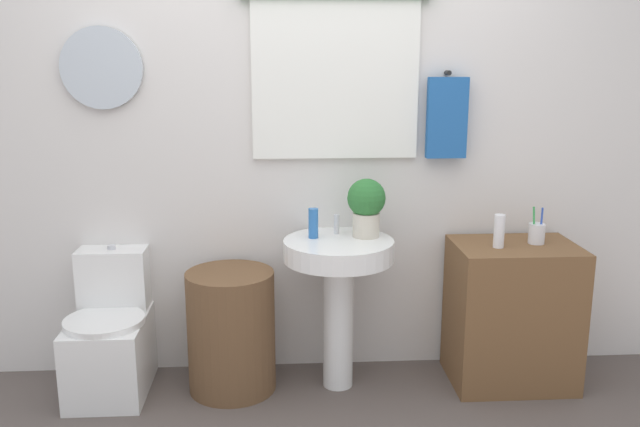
% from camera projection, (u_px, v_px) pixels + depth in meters
% --- Properties ---
extents(back_wall, '(4.40, 0.18, 2.60)m').
position_uv_depth(back_wall, '(301.00, 121.00, 3.39)').
color(back_wall, silver).
rests_on(back_wall, ground_plane).
extents(toilet, '(0.38, 0.51, 0.71)m').
position_uv_depth(toilet, '(111.00, 338.00, 3.31)').
color(toilet, white).
rests_on(toilet, ground_plane).
extents(laundry_hamper, '(0.43, 0.43, 0.61)m').
position_uv_depth(laundry_hamper, '(231.00, 331.00, 3.31)').
color(laundry_hamper, brown).
rests_on(laundry_hamper, ground_plane).
extents(pedestal_sink, '(0.54, 0.54, 0.76)m').
position_uv_depth(pedestal_sink, '(338.00, 275.00, 3.27)').
color(pedestal_sink, white).
rests_on(pedestal_sink, ground_plane).
extents(faucet, '(0.03, 0.03, 0.10)m').
position_uv_depth(faucet, '(337.00, 224.00, 3.34)').
color(faucet, silver).
rests_on(faucet, pedestal_sink).
extents(wooden_cabinet, '(0.60, 0.44, 0.72)m').
position_uv_depth(wooden_cabinet, '(512.00, 314.00, 3.38)').
color(wooden_cabinet, brown).
rests_on(wooden_cabinet, ground_plane).
extents(soap_bottle, '(0.05, 0.05, 0.15)m').
position_uv_depth(soap_bottle, '(313.00, 223.00, 3.26)').
color(soap_bottle, '#2D6BB7').
rests_on(soap_bottle, pedestal_sink).
extents(potted_plant, '(0.19, 0.19, 0.29)m').
position_uv_depth(potted_plant, '(366.00, 204.00, 3.26)').
color(potted_plant, beige).
rests_on(potted_plant, pedestal_sink).
extents(lotion_bottle, '(0.05, 0.05, 0.16)m').
position_uv_depth(lotion_bottle, '(499.00, 231.00, 3.23)').
color(lotion_bottle, white).
rests_on(lotion_bottle, wooden_cabinet).
extents(toothbrush_cup, '(0.08, 0.08, 0.18)m').
position_uv_depth(toothbrush_cup, '(537.00, 233.00, 3.31)').
color(toothbrush_cup, silver).
rests_on(toothbrush_cup, wooden_cabinet).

